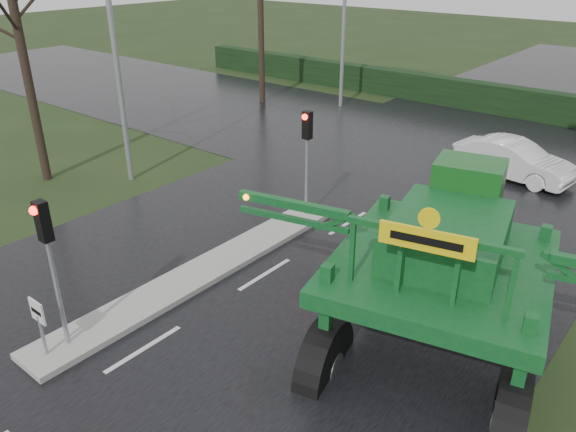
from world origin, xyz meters
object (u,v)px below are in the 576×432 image
Objects in this scene: traffic_signal_near at (47,244)px; street_light_left_near at (115,13)px; traffic_signal_mid at (307,141)px; white_sedan at (510,178)px; crop_sprayer at (332,261)px; keep_left_sign at (39,319)px.

street_light_left_near is (-6.89, 7.01, 3.40)m from traffic_signal_near.
traffic_signal_mid is 0.81× the size of white_sedan.
traffic_signal_near is 8.50m from traffic_signal_mid.
traffic_signal_mid is (0.00, 8.50, 0.00)m from traffic_signal_near.
crop_sprayer is at bearing -17.85° from street_light_left_near.
traffic_signal_near is at bearing -157.38° from crop_sprayer.
keep_left_sign is at bearing -153.54° from crop_sprayer.
crop_sprayer is at bearing -169.68° from white_sedan.
traffic_signal_mid is at bearing 90.00° from keep_left_sign.
traffic_signal_near is 1.00× the size of traffic_signal_mid.
white_sedan is (3.89, 16.70, -1.06)m from keep_left_sign.
street_light_left_near is (-6.89, -1.49, 3.40)m from traffic_signal_mid.
keep_left_sign is 17.18m from white_sedan.
street_light_left_near is 15.39m from white_sedan.
street_light_left_near reaches higher than crop_sprayer.
traffic_signal_near is at bearing 173.66° from white_sedan.
traffic_signal_near is at bearing -45.47° from street_light_left_near.
crop_sprayer reaches higher than traffic_signal_near.
traffic_signal_near is at bearing 90.00° from keep_left_sign.
crop_sprayer is (4.60, -5.20, -0.17)m from traffic_signal_mid.
keep_left_sign is at bearing -90.00° from traffic_signal_near.
street_light_left_near reaches higher than traffic_signal_mid.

